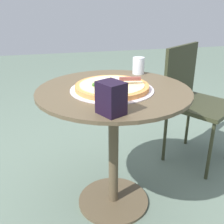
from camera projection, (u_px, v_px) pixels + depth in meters
ground_plane at (113, 201)px, 1.71m from camera, size 10.00×10.00×0.00m
patio_table at (114, 123)px, 1.50m from camera, size 0.81×0.81×0.74m
pizza_on_tray at (112, 87)px, 1.40m from camera, size 0.43×0.43×0.05m
pizza_server at (120, 80)px, 1.39m from camera, size 0.10×0.22×0.02m
drinking_cup at (138, 66)px, 1.69m from camera, size 0.07×0.07×0.10m
napkin_dispenser at (111, 98)px, 1.10m from camera, size 0.13×0.13×0.14m
patio_chair_near at (193, 95)px, 2.00m from camera, size 0.58×0.58×0.87m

